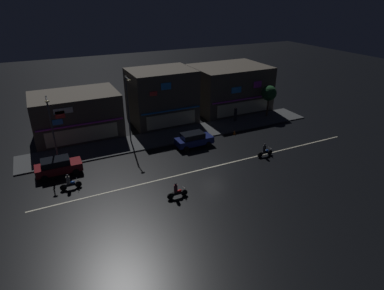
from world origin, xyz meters
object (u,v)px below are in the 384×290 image
(motorcycle_lead, at_px, (265,151))
(motorcycle_following, at_px, (177,191))
(parked_car_trailing, at_px, (194,139))
(motorcycle_opposite_lane, at_px, (70,183))
(pedestrian_on_sidewalk, at_px, (235,115))
(streetlamp_mid, at_px, (128,105))
(streetlamp_west, at_px, (51,124))
(parked_car_near_kerb, at_px, (58,166))
(traffic_cone, at_px, (235,132))

(motorcycle_lead, distance_m, motorcycle_following, 12.12)
(parked_car_trailing, bearing_deg, motorcycle_opposite_lane, -166.94)
(pedestrian_on_sidewalk, distance_m, motorcycle_lead, 10.59)
(streetlamp_mid, xyz_separation_m, parked_car_trailing, (6.20, -4.19, -3.80))
(streetlamp_west, xyz_separation_m, motorcycle_following, (8.59, -11.63, -3.62))
(parked_car_near_kerb, height_order, motorcycle_opposite_lane, parked_car_near_kerb)
(motorcycle_lead, bearing_deg, traffic_cone, -98.07)
(motorcycle_lead, relative_size, traffic_cone, 3.45)
(streetlamp_mid, xyz_separation_m, parked_car_near_kerb, (-8.50, -4.15, -3.80))
(streetlamp_west, bearing_deg, motorcycle_opposite_lane, -85.82)
(streetlamp_mid, relative_size, parked_car_trailing, 1.80)
(streetlamp_mid, distance_m, parked_car_trailing, 8.39)
(pedestrian_on_sidewalk, bearing_deg, parked_car_near_kerb, 167.13)
(streetlamp_west, bearing_deg, parked_car_near_kerb, -94.16)
(parked_car_trailing, bearing_deg, parked_car_near_kerb, 179.84)
(traffic_cone, bearing_deg, pedestrian_on_sidewalk, 56.57)
(parked_car_trailing, xyz_separation_m, motorcycle_lead, (5.81, -5.66, -0.24))
(parked_car_near_kerb, bearing_deg, pedestrian_on_sidewalk, 10.98)
(parked_car_trailing, bearing_deg, traffic_cone, 8.12)
(streetlamp_mid, distance_m, motorcycle_opposite_lane, 11.54)
(parked_car_near_kerb, bearing_deg, parked_car_trailing, -0.16)
(streetlamp_mid, bearing_deg, motorcycle_opposite_lane, -136.50)
(streetlamp_mid, height_order, parked_car_near_kerb, streetlamp_mid)
(streetlamp_mid, bearing_deg, parked_car_near_kerb, -154.00)
(parked_car_trailing, bearing_deg, motorcycle_following, -124.03)
(parked_car_near_kerb, bearing_deg, motorcycle_lead, -15.54)
(streetlamp_mid, height_order, parked_car_trailing, streetlamp_mid)
(pedestrian_on_sidewalk, height_order, motorcycle_lead, pedestrian_on_sidewalk)
(streetlamp_west, bearing_deg, pedestrian_on_sidewalk, 4.14)
(motorcycle_lead, xyz_separation_m, motorcycle_following, (-11.72, -3.08, 0.00))
(parked_car_trailing, bearing_deg, motorcycle_lead, -44.25)
(parked_car_near_kerb, relative_size, motorcycle_opposite_lane, 2.26)
(streetlamp_west, bearing_deg, motorcycle_following, -53.55)
(parked_car_trailing, height_order, motorcycle_opposite_lane, parked_car_trailing)
(pedestrian_on_sidewalk, relative_size, motorcycle_following, 1.03)
(streetlamp_mid, xyz_separation_m, motorcycle_opposite_lane, (-7.85, -7.45, -4.04))
(pedestrian_on_sidewalk, height_order, traffic_cone, pedestrian_on_sidewalk)
(pedestrian_on_sidewalk, bearing_deg, streetlamp_west, 160.29)
(motorcycle_lead, bearing_deg, motorcycle_opposite_lane, -12.22)
(streetlamp_west, bearing_deg, traffic_cone, -5.57)
(parked_car_near_kerb, relative_size, motorcycle_following, 2.26)
(streetlamp_west, height_order, motorcycle_lead, streetlamp_west)
(pedestrian_on_sidewalk, bearing_deg, streetlamp_mid, 157.57)
(streetlamp_west, distance_m, pedestrian_on_sidewalk, 23.33)
(pedestrian_on_sidewalk, xyz_separation_m, motorcycle_lead, (-2.74, -10.22, -0.41))
(streetlamp_mid, bearing_deg, traffic_cone, -15.04)
(streetlamp_west, height_order, streetlamp_mid, streetlamp_mid)
(motorcycle_lead, xyz_separation_m, traffic_cone, (0.31, 6.54, -0.36))
(streetlamp_west, height_order, pedestrian_on_sidewalk, streetlamp_west)
(motorcycle_following, relative_size, motorcycle_opposite_lane, 1.00)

